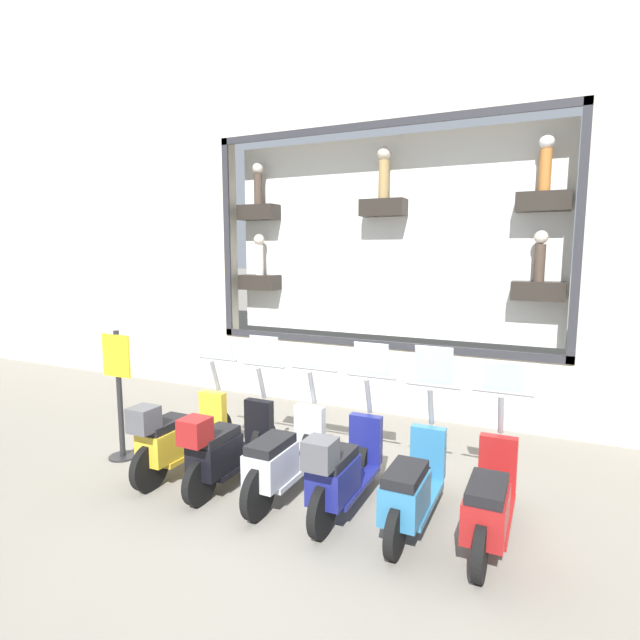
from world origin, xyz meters
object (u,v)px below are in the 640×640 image
scooter_navy_2 (342,469)px  scooter_black_4 (227,446)px  scooter_red_0 (490,501)px  scooter_teal_1 (413,485)px  shop_sign_post (119,390)px  scooter_silver_3 (284,458)px  scooter_yellow_5 (178,436)px

scooter_navy_2 → scooter_black_4: scooter_navy_2 is taller
scooter_red_0 → scooter_teal_1: scooter_teal_1 is taller
scooter_navy_2 → shop_sign_post: size_ratio=1.06×
scooter_red_0 → scooter_teal_1: size_ratio=1.00×
scooter_silver_3 → shop_sign_post: shop_sign_post is taller
scooter_navy_2 → shop_sign_post: 3.21m
scooter_navy_2 → scooter_yellow_5: size_ratio=1.00×
scooter_red_0 → scooter_yellow_5: scooter_red_0 is taller
scooter_teal_1 → scooter_navy_2: scooter_teal_1 is taller
scooter_teal_1 → scooter_navy_2: (-0.06, 0.73, 0.06)m
scooter_yellow_5 → shop_sign_post: (0.05, 1.00, 0.44)m
scooter_silver_3 → scooter_yellow_5: 1.45m
scooter_yellow_5 → scooter_navy_2: bearing=-90.0°
scooter_teal_1 → scooter_navy_2: bearing=94.4°
scooter_silver_3 → scooter_yellow_5: (-0.06, 1.45, 0.04)m
scooter_teal_1 → scooter_black_4: scooter_teal_1 is taller
scooter_red_0 → scooter_silver_3: bearing=89.9°
scooter_red_0 → scooter_black_4: size_ratio=1.00×
scooter_silver_3 → scooter_yellow_5: bearing=92.4°
scooter_silver_3 → scooter_black_4: 0.73m
scooter_black_4 → shop_sign_post: bearing=88.3°
scooter_navy_2 → scooter_silver_3: (0.06, 0.73, -0.04)m
scooter_teal_1 → shop_sign_post: (-0.01, 3.90, 0.50)m
scooter_silver_3 → shop_sign_post: bearing=90.3°
scooter_navy_2 → shop_sign_post: shop_sign_post is taller
scooter_red_0 → scooter_teal_1: bearing=89.9°
scooter_red_0 → scooter_navy_2: (-0.05, 1.45, 0.05)m
scooter_red_0 → shop_sign_post: shop_sign_post is taller
scooter_navy_2 → scooter_silver_3: size_ratio=1.00×
scooter_black_4 → scooter_yellow_5: 0.73m
scooter_navy_2 → scooter_black_4: 1.45m
scooter_navy_2 → shop_sign_post: (0.05, 3.18, 0.44)m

